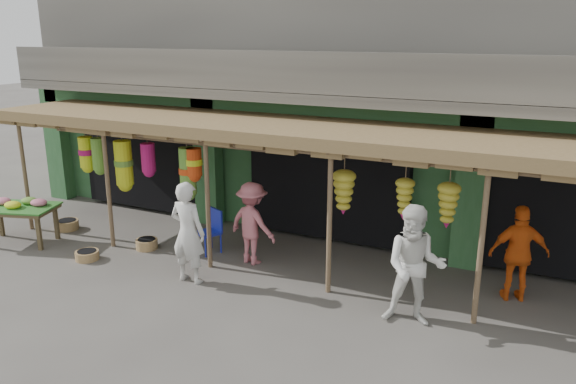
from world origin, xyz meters
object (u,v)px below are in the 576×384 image
at_px(person_right, 415,266).
at_px(person_shopper, 252,223).
at_px(flower_table, 18,208).
at_px(person_front, 188,233).
at_px(blue_chair, 211,228).
at_px(person_vendor, 519,254).

bearing_deg(person_right, person_shopper, 152.62).
bearing_deg(flower_table, person_front, -17.86).
distance_m(person_front, person_right, 4.09).
height_order(flower_table, person_shopper, person_shopper).
distance_m(flower_table, person_shopper, 5.26).
height_order(flower_table, blue_chair, flower_table).
height_order(person_front, person_vendor, person_front).
bearing_deg(person_shopper, flower_table, 25.59).
distance_m(flower_table, person_right, 8.57).
bearing_deg(person_front, person_right, -175.50).
bearing_deg(person_right, person_front, 172.56).
height_order(blue_chair, person_front, person_front).
xyz_separation_m(flower_table, person_front, (4.49, -0.01, 0.17)).
xyz_separation_m(flower_table, person_right, (8.57, 0.26, 0.19)).
bearing_deg(blue_chair, person_right, 10.46).
xyz_separation_m(blue_chair, person_vendor, (5.91, 0.46, 0.34)).
bearing_deg(person_right, blue_chair, 154.70).
bearing_deg(blue_chair, flower_table, -136.48).
distance_m(blue_chair, person_front, 1.54).
distance_m(flower_table, blue_chair, 4.28).
bearing_deg(blue_chair, person_vendor, 28.99).
bearing_deg(blue_chair, person_front, -47.83).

